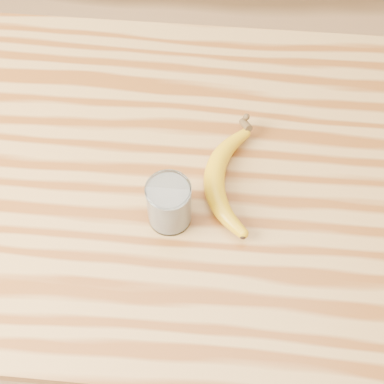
{
  "coord_description": "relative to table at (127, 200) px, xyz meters",
  "views": [
    {
      "loc": [
        0.19,
        -0.56,
        1.75
      ],
      "look_at": [
        0.14,
        -0.06,
        0.93
      ],
      "focal_mm": 50.0,
      "sensor_mm": 36.0,
      "label": 1
    }
  ],
  "objects": [
    {
      "name": "smoothie_glass",
      "position": [
        0.11,
        -0.1,
        0.18
      ],
      "size": [
        0.08,
        0.08,
        0.1
      ],
      "color": "white",
      "rests_on": "table"
    },
    {
      "name": "banana",
      "position": [
        0.18,
        -0.03,
        0.15
      ],
      "size": [
        0.12,
        0.32,
        0.04
      ],
      "primitive_type": null,
      "rotation": [
        0.0,
        0.0,
        0.02
      ],
      "color": "#C6900D",
      "rests_on": "table"
    },
    {
      "name": "table",
      "position": [
        0.0,
        0.0,
        0.0
      ],
      "size": [
        1.2,
        0.8,
        0.9
      ],
      "color": "#A7783C",
      "rests_on": "ground"
    }
  ]
}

